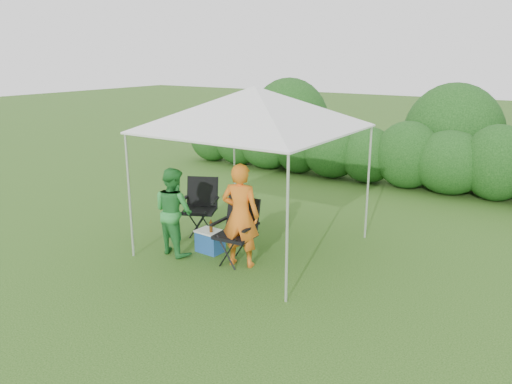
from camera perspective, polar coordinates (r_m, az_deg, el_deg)
The scene contains 9 objects.
ground at distance 8.64m, azimuth -1.98°, elevation -7.24°, with size 70.00×70.00×0.00m, color #38611E.
hedge at distance 13.56m, azimuth 12.70°, elevation 4.45°, with size 11.92×1.53×1.80m.
canopy at distance 8.42m, azimuth -0.16°, elevation 9.54°, with size 3.10×3.10×2.83m.
chair_right at distance 8.21m, azimuth -2.04°, elevation -3.96°, with size 0.69×0.63×1.06m.
chair_left at distance 9.57m, azimuth -6.34°, elevation -1.18°, with size 0.81×0.79×1.07m.
man at distance 7.97m, azimuth -1.79°, elevation -2.69°, with size 0.62×0.41×1.70m, color orange.
woman at distance 8.61m, azimuth -9.40°, elevation -2.16°, with size 0.73×0.57×1.51m, color green.
cooler at distance 8.75m, azimuth -5.27°, elevation -5.60°, with size 0.48×0.36×0.39m.
bottle at distance 8.58m, azimuth -5.17°, elevation -3.87°, with size 0.06×0.06×0.22m, color #592D0C.
Camera 1 is at (4.58, -6.51, 3.34)m, focal length 35.00 mm.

